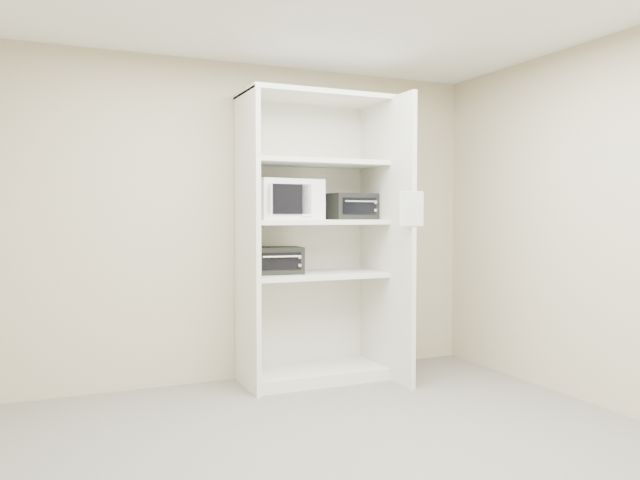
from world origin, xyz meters
name	(u,v)px	position (x,y,z in m)	size (l,w,h in m)	color
floor	(332,464)	(0.00, 0.00, 0.00)	(4.50, 4.00, 0.01)	#6A655C
wall_back	(234,222)	(0.00, 2.00, 1.35)	(4.50, 0.02, 2.70)	#B7AA8C
wall_right	(623,223)	(2.25, 0.00, 1.35)	(0.02, 4.00, 2.70)	#B7AA8C
shelving_unit	(319,248)	(0.67, 1.70, 1.13)	(1.24, 0.92, 2.42)	beige
microwave	(284,200)	(0.35, 1.72, 1.54)	(0.56, 0.42, 0.33)	white
toaster_oven_upper	(351,207)	(0.99, 1.74, 1.48)	(0.40, 0.30, 0.23)	black
toaster_oven_lower	(277,260)	(0.29, 1.74, 1.03)	(0.40, 0.30, 0.22)	black
paper_sign	(412,209)	(1.19, 1.07, 1.46)	(0.21, 0.01, 0.27)	white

